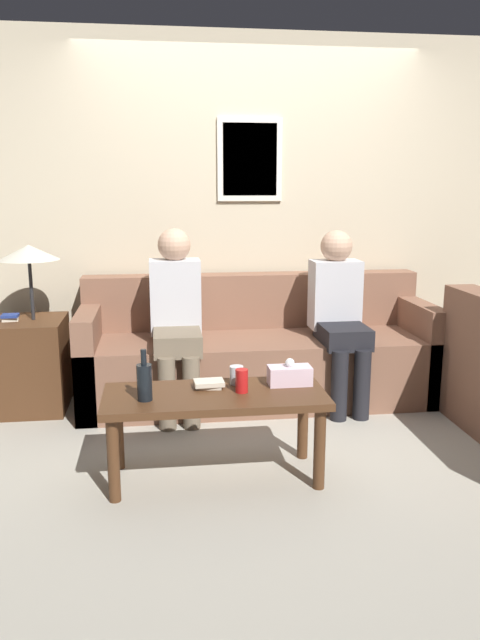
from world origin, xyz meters
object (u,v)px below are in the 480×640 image
Objects in this scene: person_left at (176,313)px; couch_main at (257,355)px; wine_bottle at (144,381)px; drinking_glass at (237,375)px; person_right at (339,310)px; coffee_table at (215,406)px.

couch_main is at bearing 18.75° from person_left.
couch_main is at bearing 59.21° from wine_bottle.
drinking_glass is at bearing -104.66° from couch_main.
coffee_table is at bearing -132.65° from person_right.
wine_bottle is 1.72m from person_right.
person_right is (1.12, 0.00, -0.01)m from person_left.
person_left is 1.02× the size of person_right.
wine_bottle is at bearing -158.16° from drinking_glass.
person_left is at bearing 98.87° from coffee_table.
coffee_table is 0.94× the size of person_right.
person_right is (1.31, 1.10, 0.10)m from wine_bottle.
wine_bottle is 0.21× the size of person_left.
coffee_table is 11.51× the size of drinking_glass.
wine_bottle is at bearing -139.98° from person_right.
drinking_glass reaches higher than coffee_table.
coffee_table is at bearing -81.13° from person_left.
coffee_table is 4.38× the size of wine_bottle.
drinking_glass is at bearing -72.15° from person_left.
couch_main is 1.16m from drinking_glass.
person_left is at bearing -179.91° from person_right.
coffee_table is 0.40m from wine_bottle.
coffee_table is at bearing 9.94° from wine_bottle.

